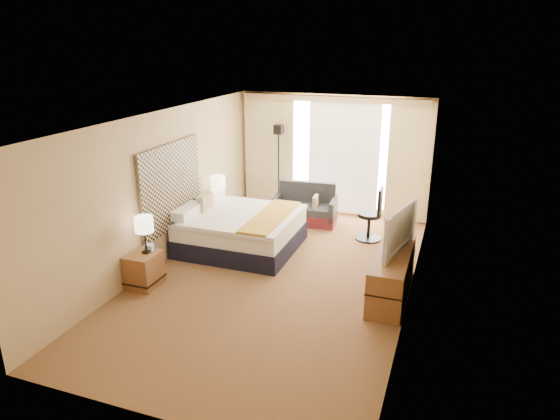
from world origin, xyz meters
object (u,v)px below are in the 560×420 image
(nightstand_left, at_px, (144,270))
(floor_lamp, at_px, (279,151))
(television, at_px, (393,229))
(bed, at_px, (240,230))
(lamp_left, at_px, (144,225))
(lamp_right, at_px, (218,183))
(media_dresser, at_px, (392,273))
(nightstand_right, at_px, (216,219))
(desk_chair, at_px, (372,217))
(loveseat, at_px, (305,210))

(nightstand_left, xyz_separation_m, floor_lamp, (0.72, 4.21, 1.10))
(television, bearing_deg, bed, 87.98)
(lamp_left, distance_m, lamp_right, 2.50)
(lamp_left, bearing_deg, television, 16.48)
(nightstand_left, xyz_separation_m, television, (3.65, 1.12, 0.77))
(lamp_right, height_order, television, television)
(floor_lamp, relative_size, lamp_left, 3.25)
(media_dresser, xyz_separation_m, lamp_left, (-3.66, -1.00, 0.66))
(nightstand_right, height_order, media_dresser, media_dresser)
(nightstand_right, relative_size, bed, 0.27)
(nightstand_left, bearing_deg, television, 17.02)
(nightstand_right, distance_m, bed, 1.01)
(lamp_right, bearing_deg, television, -21.69)
(desk_chair, height_order, lamp_left, lamp_left)
(loveseat, relative_size, lamp_right, 2.25)
(nightstand_left, bearing_deg, lamp_right, 88.80)
(media_dresser, xyz_separation_m, floor_lamp, (-2.98, 3.16, 1.02))
(nightstand_right, relative_size, television, 0.46)
(nightstand_left, relative_size, desk_chair, 0.52)
(nightstand_left, distance_m, nightstand_right, 2.50)
(desk_chair, bearing_deg, television, -75.29)
(bed, bearing_deg, loveseat, 68.06)
(media_dresser, height_order, floor_lamp, floor_lamp)
(floor_lamp, bearing_deg, bed, -87.79)
(loveseat, xyz_separation_m, lamp_left, (-1.48, -3.62, 0.74))
(nightstand_right, height_order, lamp_left, lamp_left)
(floor_lamp, bearing_deg, loveseat, -34.17)
(bed, distance_m, floor_lamp, 2.53)
(media_dresser, xyz_separation_m, television, (-0.05, 0.07, 0.69))
(nightstand_left, distance_m, floor_lamp, 4.41)
(television, bearing_deg, desk_chair, 30.42)
(media_dresser, relative_size, lamp_right, 2.95)
(media_dresser, distance_m, lamp_left, 3.85)
(nightstand_right, xyz_separation_m, loveseat, (1.52, 1.17, -0.00))
(nightstand_right, distance_m, media_dresser, 3.97)
(bed, bearing_deg, nightstand_right, 143.45)
(floor_lamp, bearing_deg, nightstand_right, -112.81)
(bed, xyz_separation_m, floor_lamp, (-0.09, 2.31, 1.02))
(lamp_right, bearing_deg, loveseat, 37.33)
(desk_chair, bearing_deg, media_dresser, -74.57)
(lamp_right, bearing_deg, nightstand_left, -91.20)
(desk_chair, height_order, lamp_right, lamp_right)
(floor_lamp, distance_m, lamp_right, 1.83)
(nightstand_right, xyz_separation_m, desk_chair, (3.03, 0.65, 0.19))
(bed, xyz_separation_m, television, (2.84, -0.78, 0.68))
(desk_chair, relative_size, television, 0.89)
(television, bearing_deg, nightstand_right, 82.63)
(loveseat, xyz_separation_m, lamp_right, (-1.47, -1.12, 0.75))
(floor_lamp, bearing_deg, lamp_right, -111.84)
(media_dresser, relative_size, floor_lamp, 0.93)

